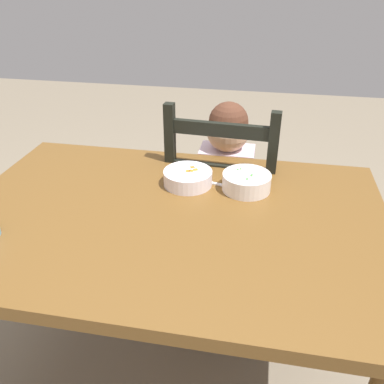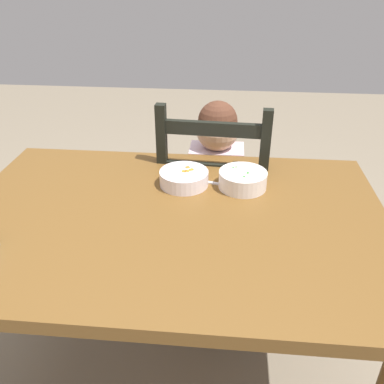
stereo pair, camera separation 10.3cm
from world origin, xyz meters
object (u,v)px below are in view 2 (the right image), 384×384
at_px(child_figure, 216,178).
at_px(bowl_of_peas, 243,179).
at_px(dining_table, 172,243).
at_px(bowl_of_carrots, 184,178).
at_px(spoon, 202,181).
at_px(dining_chair, 214,211).

distance_m(child_figure, bowl_of_peas, 0.35).
relative_size(dining_table, bowl_of_carrots, 7.89).
relative_size(dining_table, spoon, 9.52).
relative_size(dining_chair, spoon, 7.02).
bearing_deg(spoon, bowl_of_carrots, -156.82).
relative_size(child_figure, spoon, 6.80).
distance_m(dining_table, child_figure, 0.50).
height_order(bowl_of_peas, spoon, bowl_of_peas).
height_order(bowl_of_peas, bowl_of_carrots, bowl_of_peas).
xyz_separation_m(dining_chair, spoon, (-0.04, -0.27, 0.29)).
height_order(dining_chair, child_figure, dining_chair).
relative_size(child_figure, bowl_of_peas, 5.81).
relative_size(dining_table, child_figure, 1.40).
bearing_deg(bowl_of_carrots, spoon, 23.18).
distance_m(dining_table, spoon, 0.26).
xyz_separation_m(child_figure, bowl_of_carrots, (-0.10, -0.29, 0.15)).
bearing_deg(child_figure, dining_table, -103.59).
xyz_separation_m(dining_table, dining_chair, (0.11, 0.49, -0.19)).
height_order(child_figure, spoon, child_figure).
relative_size(bowl_of_peas, spoon, 1.17).
distance_m(bowl_of_peas, spoon, 0.14).
bearing_deg(child_figure, bowl_of_carrots, -108.74).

